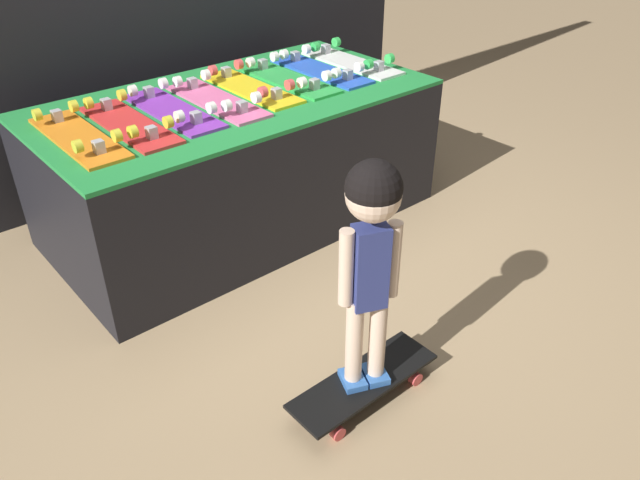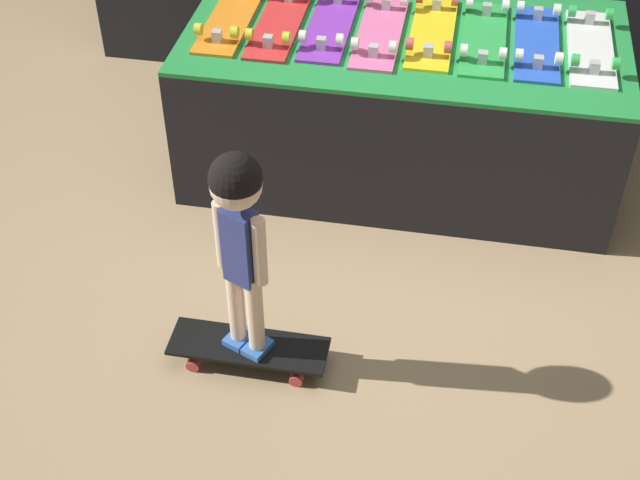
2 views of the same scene
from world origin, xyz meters
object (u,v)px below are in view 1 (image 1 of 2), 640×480
object	(u,v)px
skateboard_green_on_rack	(288,78)
skateboard_blue_on_rack	(321,69)
skateboard_purple_on_rack	(172,109)
skateboard_pink_on_rack	(216,99)
skateboard_orange_on_rack	(78,135)
child	(371,238)
skateboard_yellow_on_rack	(251,87)
skateboard_on_floor	(364,383)
skateboard_red_on_rack	(129,122)
skateboard_white_on_rack	(351,61)

from	to	relation	value
skateboard_green_on_rack	skateboard_blue_on_rack	bearing A→B (deg)	0.42
skateboard_purple_on_rack	skateboard_pink_on_rack	bearing A→B (deg)	-5.53
skateboard_orange_on_rack	skateboard_purple_on_rack	xyz separation A→B (m)	(0.46, 0.02, 0.00)
skateboard_green_on_rack	child	xyz separation A→B (m)	(-0.75, -1.39, -0.01)
skateboard_blue_on_rack	skateboard_purple_on_rack	bearing A→B (deg)	-179.58
skateboard_yellow_on_rack	skateboard_on_floor	xyz separation A→B (m)	(-0.52, -1.40, -0.65)
skateboard_red_on_rack	skateboard_green_on_rack	bearing A→B (deg)	1.85
skateboard_white_on_rack	skateboard_on_floor	bearing A→B (deg)	-131.04
skateboard_red_on_rack	skateboard_purple_on_rack	size ratio (longest dim) A/B	1.00
skateboard_green_on_rack	skateboard_white_on_rack	world-z (taller)	same
skateboard_green_on_rack	skateboard_on_floor	world-z (taller)	skateboard_green_on_rack
skateboard_yellow_on_rack	skateboard_white_on_rack	world-z (taller)	same
skateboard_purple_on_rack	skateboard_red_on_rack	bearing A→B (deg)	-173.89
skateboard_purple_on_rack	child	size ratio (longest dim) A/B	0.75
skateboard_white_on_rack	child	bearing A→B (deg)	-131.04
skateboard_yellow_on_rack	skateboard_red_on_rack	bearing A→B (deg)	-176.47
skateboard_yellow_on_rack	skateboard_white_on_rack	size ratio (longest dim) A/B	1.00
skateboard_white_on_rack	skateboard_on_floor	world-z (taller)	skateboard_white_on_rack
skateboard_white_on_rack	skateboard_orange_on_rack	bearing A→B (deg)	-179.08
skateboard_green_on_rack	skateboard_on_floor	size ratio (longest dim) A/B	1.09
skateboard_purple_on_rack	skateboard_white_on_rack	size ratio (longest dim) A/B	1.00
child	skateboard_blue_on_rack	bearing A→B (deg)	77.83
skateboard_orange_on_rack	child	distance (m)	1.42
skateboard_orange_on_rack	skateboard_red_on_rack	size ratio (longest dim) A/B	1.00
skateboard_red_on_rack	skateboard_purple_on_rack	bearing A→B (deg)	6.11
skateboard_purple_on_rack	skateboard_on_floor	distance (m)	1.53
skateboard_red_on_rack	skateboard_purple_on_rack	world-z (taller)	same
skateboard_blue_on_rack	skateboard_pink_on_rack	bearing A→B (deg)	-177.59
skateboard_pink_on_rack	skateboard_white_on_rack	xyz separation A→B (m)	(0.91, 0.03, 0.00)
skateboard_white_on_rack	skateboard_yellow_on_rack	bearing A→B (deg)	179.07
skateboard_orange_on_rack	skateboard_pink_on_rack	world-z (taller)	same
skateboard_red_on_rack	skateboard_on_floor	size ratio (longest dim) A/B	1.09
skateboard_red_on_rack	child	bearing A→B (deg)	-83.35
skateboard_orange_on_rack	skateboard_white_on_rack	xyz separation A→B (m)	(1.59, 0.03, 0.00)
skateboard_red_on_rack	skateboard_blue_on_rack	bearing A→B (deg)	1.56
skateboard_blue_on_rack	child	size ratio (longest dim) A/B	0.75
skateboard_purple_on_rack	skateboard_on_floor	bearing A→B (deg)	-92.88
skateboard_pink_on_rack	skateboard_red_on_rack	bearing A→B (deg)	-179.71
skateboard_yellow_on_rack	skateboard_orange_on_rack	bearing A→B (deg)	-177.68
skateboard_blue_on_rack	skateboard_white_on_rack	xyz separation A→B (m)	(0.23, -0.00, 0.00)
skateboard_red_on_rack	skateboard_yellow_on_rack	size ratio (longest dim) A/B	1.00
skateboard_red_on_rack	skateboard_orange_on_rack	bearing A→B (deg)	178.67
skateboard_pink_on_rack	skateboard_blue_on_rack	world-z (taller)	same
skateboard_pink_on_rack	child	size ratio (longest dim) A/B	0.75
skateboard_yellow_on_rack	skateboard_on_floor	world-z (taller)	skateboard_yellow_on_rack
skateboard_blue_on_rack	skateboard_orange_on_rack	bearing A→B (deg)	-178.92
skateboard_red_on_rack	skateboard_white_on_rack	world-z (taller)	same
skateboard_orange_on_rack	skateboard_purple_on_rack	bearing A→B (deg)	2.40
skateboard_orange_on_rack	skateboard_pink_on_rack	bearing A→B (deg)	-0.25
skateboard_on_floor	child	xyz separation A→B (m)	(-0.00, 0.00, 0.64)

